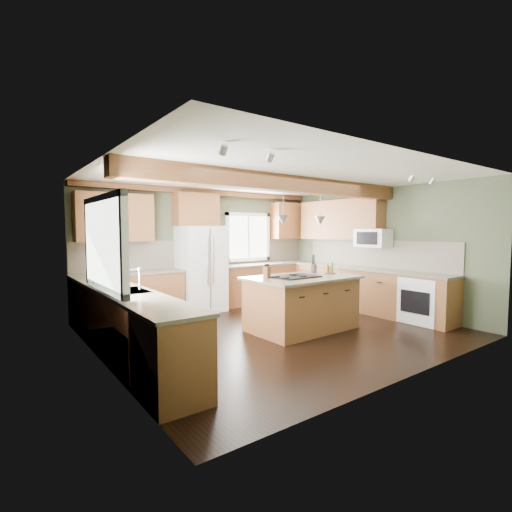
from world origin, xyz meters
TOP-DOWN VIEW (x-y plane):
  - floor at (0.00, 0.00)m, footprint 5.60×5.60m
  - ceiling at (0.00, 0.00)m, footprint 5.60×5.60m
  - wall_back at (0.00, 2.50)m, footprint 5.60×0.00m
  - wall_left at (-2.80, 0.00)m, footprint 0.00×5.00m
  - wall_right at (2.80, 0.00)m, footprint 0.00×5.00m
  - ceiling_beam at (0.00, -0.22)m, footprint 5.55×0.26m
  - soffit_trim at (0.00, 2.40)m, footprint 5.55×0.20m
  - backsplash_back at (0.00, 2.48)m, footprint 5.58×0.03m
  - backsplash_right at (2.78, 0.05)m, footprint 0.03×3.70m
  - base_cab_back_left at (-1.79, 2.20)m, footprint 2.02×0.60m
  - counter_back_left at (-1.79, 2.20)m, footprint 2.06×0.64m
  - base_cab_back_right at (1.49, 2.20)m, footprint 2.62×0.60m
  - counter_back_right at (1.49, 2.20)m, footprint 2.66×0.64m
  - base_cab_left at (-2.50, 0.05)m, footprint 0.60×3.70m
  - counter_left at (-2.50, 0.05)m, footprint 0.64×3.74m
  - base_cab_right at (2.50, 0.05)m, footprint 0.60×3.70m
  - counter_right at (2.50, 0.05)m, footprint 0.64×3.74m
  - upper_cab_back_left at (-1.99, 2.33)m, footprint 1.40×0.35m
  - upper_cab_over_fridge at (-0.30, 2.33)m, footprint 0.96×0.35m
  - upper_cab_right at (2.62, 0.90)m, footprint 0.35×2.20m
  - upper_cab_back_corner at (2.30, 2.33)m, footprint 0.90×0.35m
  - window_left at (-2.78, 0.05)m, footprint 0.04×1.60m
  - window_back at (1.15, 2.48)m, footprint 1.10×0.04m
  - sink at (-2.50, 0.05)m, footprint 0.50×0.65m
  - faucet at (-2.32, 0.05)m, footprint 0.02×0.02m
  - dishwasher at (-2.49, -1.25)m, footprint 0.60×0.60m
  - oven at (2.49, -1.25)m, footprint 0.60×0.72m
  - microwave at (2.58, -0.05)m, footprint 0.40×0.70m
  - pendant_left at (-0.04, -0.23)m, footprint 0.18×0.18m
  - pendant_right at (0.84, -0.21)m, footprint 0.18×0.18m
  - refrigerator at (-0.30, 2.12)m, footprint 0.90×0.74m
  - island at (0.40, -0.22)m, footprint 1.79×1.12m
  - island_top at (0.40, -0.22)m, footprint 1.91×1.25m
  - cooktop at (0.25, -0.22)m, footprint 0.78×0.53m
  - knife_block at (-0.22, -0.03)m, footprint 0.14×0.12m
  - utensil_crock at (0.96, 0.07)m, footprint 0.14×0.14m
  - bottle_tray at (1.12, -0.20)m, footprint 0.23×0.23m

SIDE VIEW (x-z plane):
  - floor at x=0.00m, z-range 0.00..0.00m
  - dishwasher at x=-2.49m, z-range 0.01..0.85m
  - oven at x=2.49m, z-range 0.01..0.85m
  - base_cab_back_left at x=-1.79m, z-range 0.00..0.88m
  - base_cab_back_right at x=1.49m, z-range 0.00..0.88m
  - base_cab_left at x=-2.50m, z-range 0.00..0.88m
  - base_cab_right at x=2.50m, z-range 0.00..0.88m
  - island at x=0.40m, z-range 0.00..0.88m
  - counter_back_left at x=-1.79m, z-range 0.88..0.92m
  - counter_back_right at x=1.49m, z-range 0.88..0.92m
  - counter_left at x=-2.50m, z-range 0.88..0.92m
  - counter_right at x=2.50m, z-range 0.88..0.92m
  - refrigerator at x=-0.30m, z-range 0.00..1.80m
  - island_top at x=0.40m, z-range 0.88..0.92m
  - sink at x=-2.50m, z-range 0.89..0.92m
  - cooktop at x=0.25m, z-range 0.92..0.94m
  - utensil_crock at x=0.96m, z-range 0.92..1.08m
  - knife_block at x=-0.22m, z-range 0.92..1.11m
  - bottle_tray at x=1.12m, z-range 0.92..1.12m
  - faucet at x=-2.32m, z-range 0.91..1.19m
  - backsplash_back at x=0.00m, z-range 0.92..1.50m
  - backsplash_right at x=2.78m, z-range 0.92..1.50m
  - wall_back at x=0.00m, z-range -1.50..4.10m
  - wall_left at x=-2.80m, z-range -1.20..3.80m
  - wall_right at x=2.80m, z-range -1.20..3.80m
  - window_back at x=1.15m, z-range 1.05..2.05m
  - window_left at x=-2.78m, z-range 1.02..2.08m
  - microwave at x=2.58m, z-range 1.36..1.74m
  - pendant_left at x=-0.04m, z-range 1.80..1.96m
  - pendant_right at x=0.84m, z-range 1.80..1.96m
  - upper_cab_back_left at x=-1.99m, z-range 1.50..2.40m
  - upper_cab_right at x=2.62m, z-range 1.50..2.40m
  - upper_cab_back_corner at x=2.30m, z-range 1.50..2.40m
  - upper_cab_over_fridge at x=-0.30m, z-range 1.80..2.50m
  - ceiling_beam at x=0.00m, z-range 2.34..2.60m
  - soffit_trim at x=0.00m, z-range 2.49..2.59m
  - ceiling at x=0.00m, z-range 2.60..2.60m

